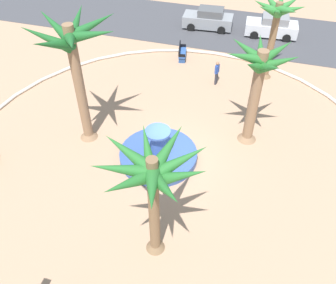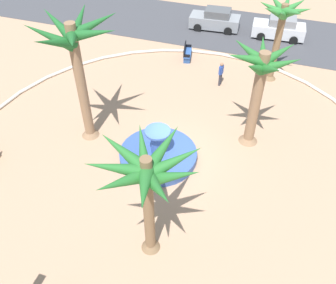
{
  "view_description": "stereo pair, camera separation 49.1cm",
  "coord_description": "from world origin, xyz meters",
  "px_view_note": "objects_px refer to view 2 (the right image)",
  "views": [
    {
      "loc": [
        3.73,
        -13.04,
        13.28
      ],
      "look_at": [
        -0.18,
        -0.13,
        1.0
      ],
      "focal_mm": 38.73,
      "sensor_mm": 36.0,
      "label": 1
    },
    {
      "loc": [
        4.2,
        -12.89,
        13.28
      ],
      "look_at": [
        -0.18,
        -0.13,
        1.0
      ],
      "focal_mm": 38.73,
      "sensor_mm": 36.0,
      "label": 2
    }
  ],
  "objects_px": {
    "parked_car_leftmost": "(215,20)",
    "fountain": "(158,154)",
    "bench_north": "(187,54)",
    "palm_tree_mid_plaza": "(147,177)",
    "palm_tree_by_curb": "(75,52)",
    "parked_car_second": "(279,28)",
    "palm_tree_near_fountain": "(260,78)",
    "palm_tree_far_side": "(282,20)",
    "person_pedestrian_stroll": "(221,73)"
  },
  "relations": [
    {
      "from": "palm_tree_by_curb",
      "to": "person_pedestrian_stroll",
      "type": "height_order",
      "value": "palm_tree_by_curb"
    },
    {
      "from": "palm_tree_by_curb",
      "to": "palm_tree_mid_plaza",
      "type": "height_order",
      "value": "palm_tree_by_curb"
    },
    {
      "from": "fountain",
      "to": "parked_car_second",
      "type": "relative_size",
      "value": 0.97
    },
    {
      "from": "person_pedestrian_stroll",
      "to": "palm_tree_near_fountain",
      "type": "bearing_deg",
      "value": -61.32
    },
    {
      "from": "palm_tree_far_side",
      "to": "person_pedestrian_stroll",
      "type": "bearing_deg",
      "value": -148.5
    },
    {
      "from": "palm_tree_by_curb",
      "to": "parked_car_second",
      "type": "bearing_deg",
      "value": 61.19
    },
    {
      "from": "palm_tree_by_curb",
      "to": "person_pedestrian_stroll",
      "type": "relative_size",
      "value": 4.15
    },
    {
      "from": "palm_tree_far_side",
      "to": "parked_car_leftmost",
      "type": "distance_m",
      "value": 8.8
    },
    {
      "from": "fountain",
      "to": "palm_tree_mid_plaza",
      "type": "height_order",
      "value": "palm_tree_mid_plaza"
    },
    {
      "from": "fountain",
      "to": "bench_north",
      "type": "height_order",
      "value": "fountain"
    },
    {
      "from": "palm_tree_by_curb",
      "to": "bench_north",
      "type": "xyz_separation_m",
      "value": [
        2.61,
        9.87,
        -4.72
      ]
    },
    {
      "from": "person_pedestrian_stroll",
      "to": "parked_car_leftmost",
      "type": "relative_size",
      "value": 0.4
    },
    {
      "from": "fountain",
      "to": "parked_car_second",
      "type": "xyz_separation_m",
      "value": [
        4.29,
        15.92,
        0.49
      ]
    },
    {
      "from": "palm_tree_near_fountain",
      "to": "palm_tree_far_side",
      "type": "height_order",
      "value": "palm_tree_near_fountain"
    },
    {
      "from": "palm_tree_by_curb",
      "to": "palm_tree_mid_plaza",
      "type": "relative_size",
      "value": 1.25
    },
    {
      "from": "fountain",
      "to": "palm_tree_by_curb",
      "type": "height_order",
      "value": "palm_tree_by_curb"
    },
    {
      "from": "palm_tree_near_fountain",
      "to": "bench_north",
      "type": "distance_m",
      "value": 10.12
    },
    {
      "from": "palm_tree_mid_plaza",
      "to": "parked_car_second",
      "type": "bearing_deg",
      "value": 82.42
    },
    {
      "from": "fountain",
      "to": "palm_tree_mid_plaza",
      "type": "xyz_separation_m",
      "value": [
        1.5,
        -5.0,
        4.01
      ]
    },
    {
      "from": "palm_tree_by_curb",
      "to": "palm_tree_far_side",
      "type": "height_order",
      "value": "palm_tree_by_curb"
    },
    {
      "from": "fountain",
      "to": "palm_tree_by_curb",
      "type": "xyz_separation_m",
      "value": [
        -4.18,
        0.52,
        4.78
      ]
    },
    {
      "from": "bench_north",
      "to": "palm_tree_mid_plaza",
      "type": "bearing_deg",
      "value": -78.7
    },
    {
      "from": "palm_tree_far_side",
      "to": "parked_car_leftmost",
      "type": "height_order",
      "value": "palm_tree_far_side"
    },
    {
      "from": "palm_tree_mid_plaza",
      "to": "bench_north",
      "type": "bearing_deg",
      "value": 101.3
    },
    {
      "from": "palm_tree_mid_plaza",
      "to": "parked_car_leftmost",
      "type": "distance_m",
      "value": 21.26
    },
    {
      "from": "palm_tree_far_side",
      "to": "parked_car_second",
      "type": "height_order",
      "value": "palm_tree_far_side"
    },
    {
      "from": "palm_tree_by_curb",
      "to": "palm_tree_mid_plaza",
      "type": "distance_m",
      "value": 7.96
    },
    {
      "from": "palm_tree_near_fountain",
      "to": "palm_tree_far_side",
      "type": "distance_m",
      "value": 6.75
    },
    {
      "from": "palm_tree_by_curb",
      "to": "parked_car_second",
      "type": "height_order",
      "value": "palm_tree_by_curb"
    },
    {
      "from": "palm_tree_mid_plaza",
      "to": "palm_tree_near_fountain",
      "type": "bearing_deg",
      "value": 71.46
    },
    {
      "from": "palm_tree_mid_plaza",
      "to": "parked_car_second",
      "type": "height_order",
      "value": "palm_tree_mid_plaza"
    },
    {
      "from": "parked_car_leftmost",
      "to": "fountain",
      "type": "bearing_deg",
      "value": -87.03
    },
    {
      "from": "fountain",
      "to": "palm_tree_mid_plaza",
      "type": "relative_size",
      "value": 0.74
    },
    {
      "from": "fountain",
      "to": "palm_tree_mid_plaza",
      "type": "bearing_deg",
      "value": -73.29
    },
    {
      "from": "palm_tree_far_side",
      "to": "parked_car_second",
      "type": "relative_size",
      "value": 1.29
    },
    {
      "from": "palm_tree_near_fountain",
      "to": "palm_tree_by_curb",
      "type": "bearing_deg",
      "value": -164.21
    },
    {
      "from": "palm_tree_by_curb",
      "to": "palm_tree_near_fountain",
      "type": "bearing_deg",
      "value": 15.79
    },
    {
      "from": "palm_tree_far_side",
      "to": "bench_north",
      "type": "relative_size",
      "value": 3.18
    },
    {
      "from": "palm_tree_mid_plaza",
      "to": "person_pedestrian_stroll",
      "type": "bearing_deg",
      "value": 90.18
    },
    {
      "from": "palm_tree_far_side",
      "to": "parked_car_leftmost",
      "type": "bearing_deg",
      "value": 130.41
    },
    {
      "from": "palm_tree_mid_plaza",
      "to": "parked_car_leftmost",
      "type": "xyz_separation_m",
      "value": [
        -2.32,
        20.83,
        -3.52
      ]
    },
    {
      "from": "fountain",
      "to": "palm_tree_far_side",
      "type": "distance_m",
      "value": 11.26
    },
    {
      "from": "parked_car_second",
      "to": "person_pedestrian_stroll",
      "type": "bearing_deg",
      "value": -109.14
    },
    {
      "from": "palm_tree_near_fountain",
      "to": "parked_car_second",
      "type": "height_order",
      "value": "palm_tree_near_fountain"
    },
    {
      "from": "fountain",
      "to": "palm_tree_near_fountain",
      "type": "height_order",
      "value": "palm_tree_near_fountain"
    },
    {
      "from": "palm_tree_near_fountain",
      "to": "palm_tree_far_side",
      "type": "xyz_separation_m",
      "value": [
        0.32,
        6.75,
        0.11
      ]
    },
    {
      "from": "fountain",
      "to": "palm_tree_by_curb",
      "type": "distance_m",
      "value": 6.37
    },
    {
      "from": "palm_tree_far_side",
      "to": "palm_tree_by_curb",
      "type": "bearing_deg",
      "value": -133.55
    },
    {
      "from": "palm_tree_near_fountain",
      "to": "parked_car_second",
      "type": "bearing_deg",
      "value": 89.37
    },
    {
      "from": "palm_tree_by_curb",
      "to": "parked_car_leftmost",
      "type": "bearing_deg",
      "value": 77.62
    }
  ]
}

